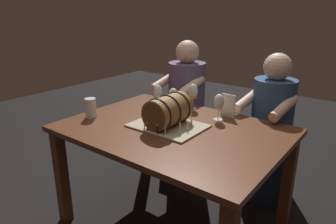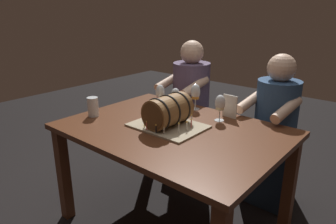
{
  "view_description": "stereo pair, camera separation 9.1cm",
  "coord_description": "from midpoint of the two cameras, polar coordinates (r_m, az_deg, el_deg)",
  "views": [
    {
      "loc": [
        1.1,
        -1.48,
        1.46
      ],
      "look_at": [
        -0.03,
        -0.01,
        0.83
      ],
      "focal_mm": 33.01,
      "sensor_mm": 36.0,
      "label": 1
    },
    {
      "loc": [
        1.17,
        -1.42,
        1.46
      ],
      "look_at": [
        -0.03,
        -0.01,
        0.83
      ],
      "focal_mm": 33.01,
      "sensor_mm": 36.0,
      "label": 2
    }
  ],
  "objects": [
    {
      "name": "menu_card",
      "position": [
        2.19,
        12.52,
        1.01
      ],
      "size": [
        0.11,
        0.02,
        0.16
      ],
      "primitive_type": "cube",
      "rotation": [
        -0.01,
        0.0,
        -0.07
      ],
      "color": "silver",
      "rests_on": "dining_table"
    },
    {
      "name": "wine_glass_white",
      "position": [
        2.09,
        10.83,
        1.47
      ],
      "size": [
        0.07,
        0.07,
        0.18
      ],
      "color": "white",
      "rests_on": "dining_table"
    },
    {
      "name": "dining_table",
      "position": [
        2.01,
        2.2,
        -5.49
      ],
      "size": [
        1.38,
        1.0,
        0.73
      ],
      "color": "#562D19",
      "rests_on": "ground"
    },
    {
      "name": "wine_glass_rose",
      "position": [
        2.28,
        -0.32,
        3.41
      ],
      "size": [
        0.07,
        0.07,
        0.19
      ],
      "color": "white",
      "rests_on": "dining_table"
    },
    {
      "name": "person_seated_right",
      "position": [
        2.48,
        19.82,
        -4.74
      ],
      "size": [
        0.38,
        0.48,
        1.16
      ],
      "color": "#1B2D46",
      "rests_on": "ground"
    },
    {
      "name": "ground_plane",
      "position": [
        2.34,
        2.0,
        -19.7
      ],
      "size": [
        8.0,
        8.0,
        0.0
      ],
      "primitive_type": "plane",
      "color": "black"
    },
    {
      "name": "person_seated_left",
      "position": [
        2.8,
        5.07,
        -0.33
      ],
      "size": [
        0.37,
        0.46,
        1.2
      ],
      "color": "#372D40",
      "rests_on": "ground"
    },
    {
      "name": "wine_glass_red",
      "position": [
        2.29,
        2.53,
        3.09
      ],
      "size": [
        0.06,
        0.06,
        0.17
      ],
      "color": "white",
      "rests_on": "dining_table"
    },
    {
      "name": "wine_glass_amber",
      "position": [
        2.31,
        6.23,
        3.5
      ],
      "size": [
        0.07,
        0.07,
        0.19
      ],
      "color": "white",
      "rests_on": "dining_table"
    },
    {
      "name": "barrel_cake",
      "position": [
        1.96,
        1.33,
        -0.12
      ],
      "size": [
        0.45,
        0.34,
        0.21
      ],
      "color": "tan",
      "rests_on": "dining_table"
    },
    {
      "name": "beer_pint",
      "position": [
        2.22,
        -12.55,
        0.86
      ],
      "size": [
        0.08,
        0.08,
        0.14
      ],
      "color": "white",
      "rests_on": "dining_table"
    }
  ]
}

